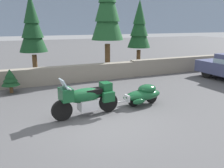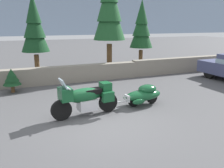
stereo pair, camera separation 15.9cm
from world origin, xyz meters
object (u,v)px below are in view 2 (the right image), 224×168
car_shaped_trailer (143,94)px  touring_motorcycle (85,98)px  pine_tree_tall (109,6)px  pine_tree_far_right (34,26)px  pine_tree_secondary (141,26)px

car_shaped_trailer → touring_motorcycle: bearing=-174.0°
car_shaped_trailer → pine_tree_tall: bearing=81.0°
pine_tree_tall → pine_tree_far_right: size_ratio=1.38×
car_shaped_trailer → pine_tree_tall: size_ratio=0.36×
touring_motorcycle → car_shaped_trailer: touring_motorcycle is taller
touring_motorcycle → pine_tree_tall: (3.22, 6.02, 3.29)m
car_shaped_trailer → pine_tree_tall: pine_tree_tall is taller
pine_tree_far_right → car_shaped_trailer: bearing=-63.1°
car_shaped_trailer → pine_tree_tall: (0.92, 5.78, 3.50)m
car_shaped_trailer → pine_tree_secondary: pine_tree_secondary is taller
pine_tree_tall → touring_motorcycle: bearing=-118.1°
car_shaped_trailer → pine_tree_tall: 6.81m
car_shaped_trailer → pine_tree_secondary: size_ratio=0.50×
pine_tree_secondary → pine_tree_far_right: bearing=-179.1°
touring_motorcycle → pine_tree_far_right: 6.95m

